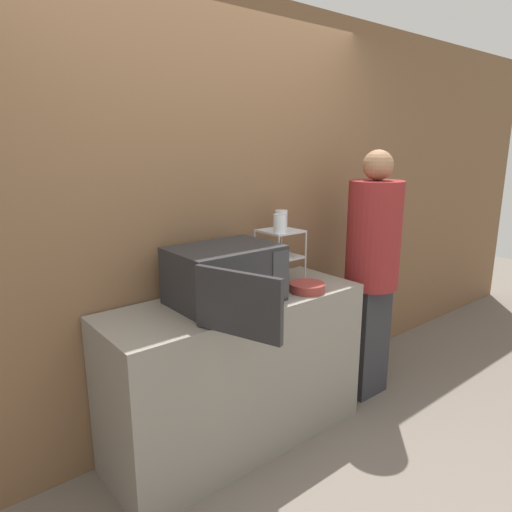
# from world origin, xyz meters

# --- Properties ---
(ground_plane) EXTENTS (12.00, 12.00, 0.00)m
(ground_plane) POSITION_xyz_m (0.00, 0.00, 0.00)
(ground_plane) COLOR #6B6056
(wall_back) EXTENTS (8.00, 0.06, 2.60)m
(wall_back) POSITION_xyz_m (0.00, 0.60, 1.30)
(wall_back) COLOR brown
(wall_back) RESTS_ON ground_plane
(counter) EXTENTS (1.55, 0.56, 0.90)m
(counter) POSITION_xyz_m (0.00, 0.28, 0.45)
(counter) COLOR gray
(counter) RESTS_ON ground_plane
(microwave) EXTENTS (0.61, 0.84, 0.31)m
(microwave) POSITION_xyz_m (-0.09, 0.26, 1.06)
(microwave) COLOR #262628
(microwave) RESTS_ON counter
(dish_rack) EXTENTS (0.23, 0.23, 0.33)m
(dish_rack) POSITION_xyz_m (0.40, 0.36, 1.14)
(dish_rack) COLOR #B2B2B7
(dish_rack) RESTS_ON counter
(glass_front_left) EXTENTS (0.08, 0.08, 0.11)m
(glass_front_left) POSITION_xyz_m (0.34, 0.30, 1.29)
(glass_front_left) COLOR silver
(glass_front_left) RESTS_ON dish_rack
(glass_back_right) EXTENTS (0.08, 0.08, 0.11)m
(glass_back_right) POSITION_xyz_m (0.46, 0.42, 1.29)
(glass_back_right) COLOR silver
(glass_back_right) RESTS_ON dish_rack
(bowl) EXTENTS (0.21, 0.21, 0.05)m
(bowl) POSITION_xyz_m (0.40, 0.12, 0.92)
(bowl) COLOR maroon
(bowl) RESTS_ON counter
(person) EXTENTS (0.36, 0.36, 1.71)m
(person) POSITION_xyz_m (1.04, 0.14, 0.96)
(person) COLOR #2D2D33
(person) RESTS_ON ground_plane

